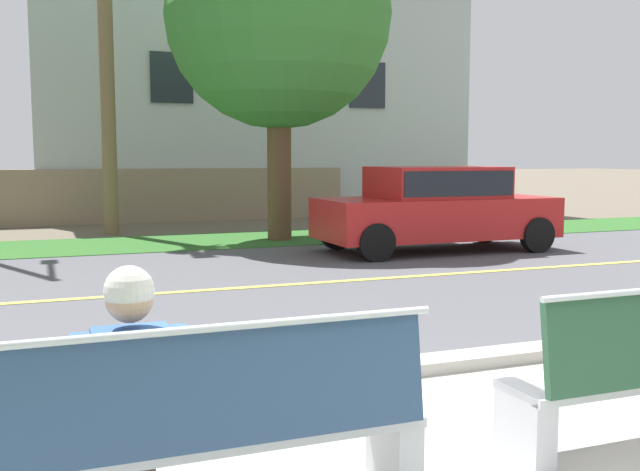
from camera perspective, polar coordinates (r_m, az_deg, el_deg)
The scene contains 10 objects.
ground_plane at distance 11.03m, azimuth -9.95°, elevation -2.91°, with size 140.00×140.00×0.00m, color #665B4C.
curb_edge at distance 5.71m, azimuth 1.33°, elevation -10.88°, with size 44.00×0.30×0.11m, color #ADA89E.
street_asphalt at distance 9.58m, azimuth -8.21°, elevation -4.23°, with size 52.00×8.00×0.01m, color #515156.
road_centre_line at distance 9.58m, azimuth -8.21°, elevation -4.20°, with size 48.00×0.14×0.01m, color #E0CC4C.
far_verge_grass at distance 14.82m, azimuth -12.87°, elevation -0.61°, with size 48.00×2.80×0.02m, color #2D6026.
bench_left at distance 3.53m, azimuth -7.71°, elevation -14.95°, with size 2.00×0.48×1.01m.
seated_person_blue at distance 3.56m, azimuth -14.64°, elevation -11.30°, with size 0.52×0.68×1.25m.
car_red_near at distance 13.44m, azimuth 9.05°, elevation 2.40°, with size 4.30×1.86×1.54m.
garden_wall at distance 19.44m, azimuth -16.62°, elevation 2.93°, with size 13.00×0.36×1.40m, color gray.
house_across_street at distance 23.45m, azimuth -6.00°, elevation 11.14°, with size 13.40×6.91×7.42m.
Camera 1 is at (-2.09, -2.69, 1.74)m, focal length 41.00 mm.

